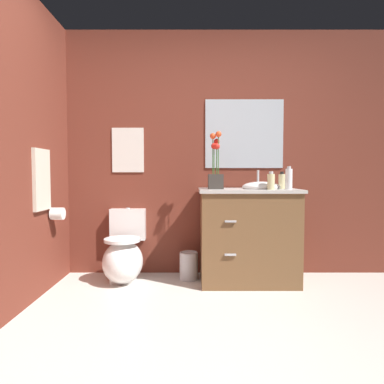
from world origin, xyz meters
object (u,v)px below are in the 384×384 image
Objects in this scene: flower_vase at (215,171)px; soap_bottle at (281,181)px; trash_bin at (188,266)px; hanging_towel at (41,180)px; toilet at (123,256)px; vanity_cabinet at (248,234)px; wall_poster at (127,150)px; wall_mirror at (244,134)px; hand_wash_bottle at (270,181)px; lotion_bottle at (288,179)px; toilet_paper_roll at (57,214)px.

flower_vase is 0.65m from soap_bottle.
hanging_towel is (-1.24, -0.43, 0.85)m from trash_bin.
soap_bottle is (1.52, 0.01, 0.73)m from toilet.
toilet reaches higher than trash_bin.
toilet is 0.64× the size of vanity_cabinet.
hanging_towel is at bearing -160.97° from trash_bin.
flower_vase is 1.19× the size of wall_poster.
wall_mirror is (0.31, 0.31, 0.39)m from flower_vase.
flower_vase is at bearing -174.56° from soap_bottle.
flower_vase reaches higher than hanging_towel.
hand_wash_bottle is 0.32× the size of hanging_towel.
lotion_bottle is 0.47× the size of wall_poster.
vanity_cabinet reaches higher than trash_bin.
flower_vase reaches higher than toilet_paper_roll.
wall_mirror is 1.54× the size of hanging_towel.
vanity_cabinet is 0.56m from hand_wash_bottle.
wall_poster is at bearing 160.43° from flower_vase.
lotion_bottle is at bearing 1.75° from toilet_paper_roll.
wall_poster reaches higher than vanity_cabinet.
soap_bottle is 0.32× the size of hanging_towel.
hand_wash_bottle is at bearing -18.07° from wall_poster.
lotion_bottle is at bearing -48.70° from wall_mirror.
wall_mirror reaches higher than flower_vase.
soap_bottle is at bearing -37.84° from wall_mirror.
trash_bin is at bearing 11.69° from toilet_paper_roll.
hand_wash_bottle is at bearing 5.69° from hanging_towel.
wall_poster is 0.94m from hanging_towel.
soap_bottle is (0.64, 0.06, -0.09)m from flower_vase.
wall_mirror is (1.20, 0.27, 1.21)m from toilet.
toilet_paper_roll is (-1.76, -0.17, 0.22)m from vanity_cabinet.
soap_bottle is 0.25m from hand_wash_bottle.
wall_poster reaches higher than toilet_paper_roll.
toilet is at bearing 31.85° from hanging_towel.
flower_vase is 1.99× the size of trash_bin.
trash_bin is 1.33m from wall_poster.
toilet is at bearing -90.00° from wall_poster.
wall_mirror reaches higher than trash_bin.
wall_mirror is (-0.35, 0.40, 0.45)m from lotion_bottle.
toilet is at bearing -175.60° from trash_bin.
vanity_cabinet reaches higher than toilet_paper_roll.
flower_vase is 0.67m from lotion_bottle.
hanging_towel is (-2.13, -0.39, 0.02)m from soap_bottle.
vanity_cabinet is at bearing 3.62° from flower_vase.
wall_poster is (-1.20, 0.29, 0.82)m from vanity_cabinet.
hanging_towel is at bearing -106.79° from toilet_paper_roll.
vanity_cabinet is 1.92m from hanging_towel.
soap_bottle is at bearing 0.54° from toilet.
lotion_bottle is at bearing -11.10° from trash_bin.
vanity_cabinet is at bearing 138.37° from hand_wash_bottle.
wall_mirror is at bearing 44.95° from flower_vase.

